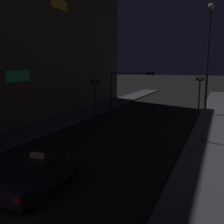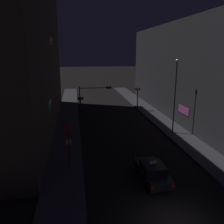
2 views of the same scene
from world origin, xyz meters
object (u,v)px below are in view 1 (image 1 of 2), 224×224
Objects in this scene: taxi at (38,173)px; traffic_light_left_kerb at (95,90)px; traffic_light_overhead at (129,82)px; street_lamp_near_block at (208,64)px; traffic_light_right_kerb at (200,88)px.

taxi is 16.76m from traffic_light_left_kerb.
traffic_light_overhead is at bearing 98.14° from taxi.
taxi is 0.89× the size of traffic_light_overhead.
traffic_light_left_kerb is 0.43× the size of street_lamp_near_block.
traffic_light_right_kerb is (4.61, 21.52, 2.09)m from taxi.
traffic_light_right_kerb reaches higher than traffic_light_left_kerb.
street_lamp_near_block is (5.87, 9.80, 4.46)m from taxi.
taxi is at bearing -81.86° from traffic_light_overhead.
traffic_light_overhead is 7.63m from traffic_light_right_kerb.
street_lamp_near_block is at bearing -29.24° from traffic_light_left_kerb.
taxi is 22.11m from traffic_light_right_kerb.
traffic_light_overhead is (-2.89, 20.21, 2.64)m from taxi.
traffic_light_left_kerb is 0.95× the size of traffic_light_right_kerb.
traffic_light_overhead is at bearing 130.07° from street_lamp_near_block.
traffic_light_right_kerb is 0.45× the size of street_lamp_near_block.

